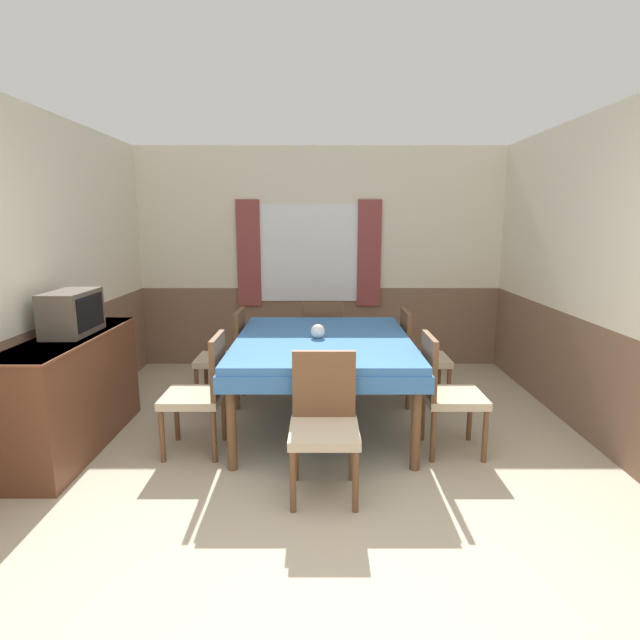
{
  "coord_description": "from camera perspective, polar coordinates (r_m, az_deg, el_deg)",
  "views": [
    {
      "loc": [
        -0.01,
        -2.11,
        1.75
      ],
      "look_at": [
        0.01,
        2.01,
        0.93
      ],
      "focal_mm": 28.0,
      "sensor_mm": 36.0,
      "label": 1
    }
  ],
  "objects": [
    {
      "name": "ground_plane",
      "position": [
        2.74,
        -0.02,
        -28.37
      ],
      "size": [
        16.0,
        16.0,
        0.0
      ],
      "primitive_type": "plane",
      "color": "tan"
    },
    {
      "name": "wall_back",
      "position": [
        6.03,
        -0.24,
        7.04
      ],
      "size": [
        4.71,
        0.09,
        2.6
      ],
      "color": "silver",
      "rests_on": "ground_plane"
    },
    {
      "name": "wall_left",
      "position": [
        4.62,
        -28.4,
        4.35
      ],
      "size": [
        0.05,
        4.28,
        2.6
      ],
      "color": "silver",
      "rests_on": "ground_plane"
    },
    {
      "name": "wall_right",
      "position": [
        4.63,
        28.11,
        4.38
      ],
      "size": [
        0.05,
        4.28,
        2.6
      ],
      "color": "silver",
      "rests_on": "ground_plane"
    },
    {
      "name": "dining_table",
      "position": [
        4.26,
        0.12,
        -3.3
      ],
      "size": [
        1.49,
        1.85,
        0.78
      ],
      "color": "#386BA8",
      "rests_on": "ground_plane"
    },
    {
      "name": "chair_head_near",
      "position": [
        3.27,
        0.24,
        -11.26
      ],
      "size": [
        0.44,
        0.44,
        0.91
      ],
      "rotation": [
        0.0,
        0.0,
        3.14
      ],
      "color": "brown",
      "rests_on": "ground_plane"
    },
    {
      "name": "chair_left_near",
      "position": [
        3.91,
        -13.58,
        -7.75
      ],
      "size": [
        0.44,
        0.44,
        0.91
      ],
      "rotation": [
        0.0,
        0.0,
        1.57
      ],
      "color": "brown",
      "rests_on": "ground_plane"
    },
    {
      "name": "chair_left_far",
      "position": [
        4.9,
        -10.79,
        -3.77
      ],
      "size": [
        0.44,
        0.44,
        0.91
      ],
      "rotation": [
        0.0,
        0.0,
        1.57
      ],
      "color": "brown",
      "rests_on": "ground_plane"
    },
    {
      "name": "chair_right_near",
      "position": [
        3.93,
        13.88,
        -7.71
      ],
      "size": [
        0.44,
        0.44,
        0.91
      ],
      "rotation": [
        0.0,
        0.0,
        4.71
      ],
      "color": "brown",
      "rests_on": "ground_plane"
    },
    {
      "name": "chair_head_window",
      "position": [
        5.37,
        0.05,
        -2.24
      ],
      "size": [
        0.44,
        0.44,
        0.91
      ],
      "color": "brown",
      "rests_on": "ground_plane"
    },
    {
      "name": "chair_right_far",
      "position": [
        4.91,
        10.93,
        -3.75
      ],
      "size": [
        0.44,
        0.44,
        0.91
      ],
      "rotation": [
        0.0,
        0.0,
        4.71
      ],
      "color": "brown",
      "rests_on": "ground_plane"
    },
    {
      "name": "sideboard",
      "position": [
        4.33,
        -26.6,
        -7.34
      ],
      "size": [
        0.46,
        1.54,
        0.89
      ],
      "color": "brown",
      "rests_on": "ground_plane"
    },
    {
      "name": "tv",
      "position": [
        4.25,
        -26.7,
        0.73
      ],
      "size": [
        0.29,
        0.52,
        0.33
      ],
      "color": "#51473D",
      "rests_on": "sideboard"
    },
    {
      "name": "vase",
      "position": [
        4.2,
        -0.48,
        -1.29
      ],
      "size": [
        0.12,
        0.12,
        0.12
      ],
      "color": "silver",
      "rests_on": "dining_table"
    }
  ]
}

